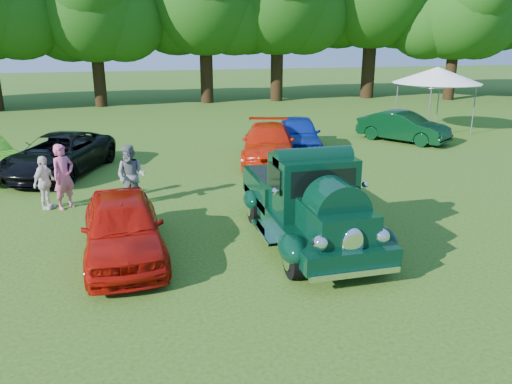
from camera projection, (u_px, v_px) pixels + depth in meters
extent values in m
plane|color=#284F12|center=(233.00, 252.00, 10.95)|extent=(120.00, 120.00, 0.00)
cylinder|color=black|center=(294.00, 258.00, 9.67)|extent=(0.24, 0.81, 0.81)
cylinder|color=black|center=(379.00, 249.00, 10.10)|extent=(0.24, 0.81, 0.81)
cylinder|color=black|center=(255.00, 207.00, 12.56)|extent=(0.24, 0.81, 0.81)
cylinder|color=black|center=(322.00, 201.00, 12.99)|extent=(0.24, 0.81, 0.81)
cube|color=black|center=(309.00, 218.00, 11.36)|extent=(1.89, 4.93, 0.37)
cube|color=black|center=(336.00, 222.00, 9.86)|extent=(1.21, 1.59, 0.68)
cube|color=black|center=(312.00, 185.00, 10.98)|extent=(1.71, 1.26, 1.32)
cube|color=black|center=(323.00, 183.00, 10.36)|extent=(1.42, 0.07, 0.57)
cube|color=black|center=(289.00, 186.00, 12.65)|extent=(1.89, 2.25, 0.64)
cube|color=black|center=(289.00, 175.00, 12.56)|extent=(1.62, 1.97, 0.05)
ellipsoid|color=black|center=(292.00, 249.00, 9.60)|extent=(0.54, 0.94, 0.54)
ellipsoid|color=black|center=(381.00, 239.00, 10.05)|extent=(0.54, 0.94, 0.54)
ellipsoid|color=black|center=(252.00, 200.00, 12.48)|extent=(0.42, 0.79, 0.46)
ellipsoid|color=black|center=(325.00, 194.00, 12.94)|extent=(0.42, 0.79, 0.46)
ellipsoid|color=white|center=(353.00, 245.00, 9.14)|extent=(0.44, 0.14, 0.65)
sphere|color=white|center=(320.00, 243.00, 9.04)|extent=(0.31, 0.31, 0.31)
sphere|color=white|center=(382.00, 236.00, 9.33)|extent=(0.31, 0.31, 0.31)
cube|color=white|center=(355.00, 273.00, 9.14)|extent=(1.78, 0.12, 0.12)
cube|color=white|center=(276.00, 190.00, 13.83)|extent=(1.78, 0.12, 0.12)
imported|color=#A00E06|center=(123.00, 227.00, 10.50)|extent=(1.80, 4.08, 1.37)
imported|color=black|center=(59.00, 155.00, 16.89)|extent=(3.91, 5.37, 1.36)
imported|color=red|center=(268.00, 144.00, 18.57)|extent=(3.10, 5.03, 1.36)
imported|color=navy|center=(298.00, 134.00, 20.26)|extent=(2.57, 4.38, 1.40)
imported|color=black|center=(403.00, 127.00, 22.12)|extent=(3.42, 4.08, 1.32)
imported|color=#D1567F|center=(64.00, 177.00, 13.46)|extent=(0.77, 0.76, 1.79)
imported|color=slate|center=(131.00, 176.00, 13.63)|extent=(1.03, 0.94, 1.72)
imported|color=silver|center=(44.00, 183.00, 13.45)|extent=(0.70, 0.94, 1.48)
cube|color=white|center=(436.00, 84.00, 23.93)|extent=(3.07, 3.07, 0.11)
cone|color=white|center=(437.00, 75.00, 23.80)|extent=(4.51, 4.51, 0.75)
cylinder|color=slate|center=(429.00, 113.00, 22.73)|extent=(0.06, 0.06, 2.26)
cylinder|color=slate|center=(396.00, 106.00, 25.01)|extent=(0.06, 0.06, 2.26)
cylinder|color=slate|center=(474.00, 111.00, 23.55)|extent=(0.06, 0.06, 2.26)
cylinder|color=slate|center=(438.00, 104.00, 25.83)|extent=(0.06, 0.06, 2.26)
cylinder|color=#2F200F|center=(99.00, 76.00, 32.69)|extent=(0.78, 0.78, 3.90)
sphere|color=#18430E|center=(92.00, 4.00, 31.35)|extent=(7.13, 7.13, 7.13)
cylinder|color=#2F200F|center=(206.00, 71.00, 34.50)|extent=(0.87, 0.87, 4.37)
cylinder|color=#2F200F|center=(277.00, 70.00, 35.53)|extent=(0.88, 0.88, 4.38)
cylinder|color=#2F200F|center=(369.00, 64.00, 37.22)|extent=(0.98, 0.98, 4.90)
cylinder|color=#2F200F|center=(451.00, 73.00, 36.18)|extent=(0.78, 0.78, 3.88)
sphere|color=#18430E|center=(458.00, 8.00, 34.84)|extent=(7.10, 7.10, 7.10)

